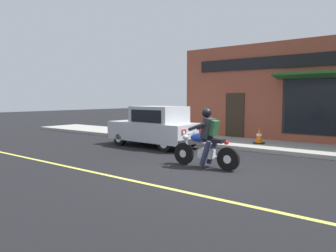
# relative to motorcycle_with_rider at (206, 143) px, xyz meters

# --- Properties ---
(ground_plane) EXTENTS (80.00, 80.00, 0.00)m
(ground_plane) POSITION_rel_motorcycle_with_rider_xyz_m (-0.46, -0.22, -0.68)
(ground_plane) COLOR black
(sidewalk_curb) EXTENTS (2.60, 22.00, 0.14)m
(sidewalk_curb) POSITION_rel_motorcycle_with_rider_xyz_m (4.56, 2.78, -0.61)
(sidewalk_curb) COLOR #9E9B93
(sidewalk_curb) RESTS_ON ground
(lane_stripe) EXTENTS (0.12, 19.80, 0.01)m
(lane_stripe) POSITION_rel_motorcycle_with_rider_xyz_m (-2.26, 2.78, -0.67)
(lane_stripe) COLOR #D1C64C
(lane_stripe) RESTS_ON ground
(storefront_building) EXTENTS (1.25, 11.76, 4.20)m
(storefront_building) POSITION_rel_motorcycle_with_rider_xyz_m (6.08, -1.20, 1.43)
(storefront_building) COLOR brown
(storefront_building) RESTS_ON ground
(motorcycle_with_rider) EXTENTS (0.56, 2.02, 1.62)m
(motorcycle_with_rider) POSITION_rel_motorcycle_with_rider_xyz_m (0.00, 0.00, 0.00)
(motorcycle_with_rider) COLOR black
(motorcycle_with_rider) RESTS_ON ground
(car_hatchback) EXTENTS (1.81, 3.85, 1.57)m
(car_hatchback) POSITION_rel_motorcycle_with_rider_xyz_m (2.11, 3.58, 0.09)
(car_hatchback) COLOR black
(car_hatchback) RESTS_ON ground
(traffic_cone) EXTENTS (0.36, 0.36, 0.60)m
(traffic_cone) POSITION_rel_motorcycle_with_rider_xyz_m (4.45, 0.36, -0.25)
(traffic_cone) COLOR black
(traffic_cone) RESTS_ON sidewalk_curb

